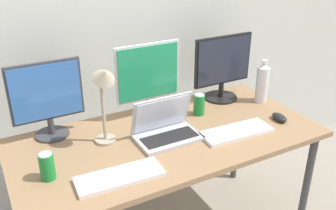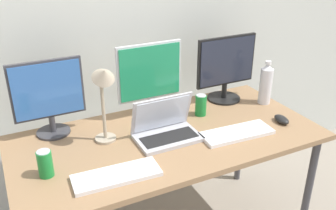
# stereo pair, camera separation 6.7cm
# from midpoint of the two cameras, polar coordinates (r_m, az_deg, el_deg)

# --- Properties ---
(wall_back) EXTENTS (7.00, 0.08, 2.60)m
(wall_back) POSITION_cam_midpoint_polar(r_m,az_deg,el_deg) (2.31, -8.08, 14.16)
(wall_back) COLOR silver
(wall_back) RESTS_ON ground
(work_desk) EXTENTS (1.63, 0.78, 0.74)m
(work_desk) POSITION_cam_midpoint_polar(r_m,az_deg,el_deg) (2.03, -0.95, -6.19)
(work_desk) COLOR #424247
(work_desk) RESTS_ON ground
(monitor_left) EXTENTS (0.37, 0.18, 0.41)m
(monitor_left) POSITION_cam_midpoint_polar(r_m,az_deg,el_deg) (2.01, -18.90, 1.09)
(monitor_left) COLOR #38383D
(monitor_left) RESTS_ON work_desk
(monitor_center) EXTENTS (0.39, 0.18, 0.43)m
(monitor_center) POSITION_cam_midpoint_polar(r_m,az_deg,el_deg) (2.13, -3.96, 4.23)
(monitor_center) COLOR silver
(monitor_center) RESTS_ON work_desk
(monitor_right) EXTENTS (0.40, 0.21, 0.41)m
(monitor_right) POSITION_cam_midpoint_polar(r_m,az_deg,el_deg) (2.37, 7.54, 5.85)
(monitor_right) COLOR black
(monitor_right) RESTS_ON work_desk
(laptop_silver) EXTENTS (0.33, 0.22, 0.22)m
(laptop_silver) POSITION_cam_midpoint_polar(r_m,az_deg,el_deg) (1.96, -1.35, -3.58)
(laptop_silver) COLOR #B7B7BC
(laptop_silver) RESTS_ON work_desk
(keyboard_main) EXTENTS (0.40, 0.16, 0.02)m
(keyboard_main) POSITION_cam_midpoint_polar(r_m,az_deg,el_deg) (1.69, -8.51, -10.77)
(keyboard_main) COLOR white
(keyboard_main) RESTS_ON work_desk
(keyboard_aux) EXTENTS (0.40, 0.17, 0.02)m
(keyboard_aux) POSITION_cam_midpoint_polar(r_m,az_deg,el_deg) (2.04, 9.43, -4.06)
(keyboard_aux) COLOR white
(keyboard_aux) RESTS_ON work_desk
(mouse_by_keyboard) EXTENTS (0.07, 0.11, 0.04)m
(mouse_by_keyboard) POSITION_cam_midpoint_polar(r_m,az_deg,el_deg) (2.22, 15.77, -1.83)
(mouse_by_keyboard) COLOR black
(mouse_by_keyboard) RESTS_ON work_desk
(water_bottle) EXTENTS (0.08, 0.08, 0.28)m
(water_bottle) POSITION_cam_midpoint_polar(r_m,az_deg,el_deg) (2.40, 13.40, 3.34)
(water_bottle) COLOR silver
(water_bottle) RESTS_ON work_desk
(soda_can_near_keyboard) EXTENTS (0.07, 0.07, 0.13)m
(soda_can_near_keyboard) POSITION_cam_midpoint_polar(r_m,az_deg,el_deg) (1.74, -19.03, -8.83)
(soda_can_near_keyboard) COLOR #197F33
(soda_can_near_keyboard) RESTS_ON work_desk
(soda_can_by_laptop) EXTENTS (0.07, 0.07, 0.13)m
(soda_can_by_laptop) POSITION_cam_midpoint_polar(r_m,az_deg,el_deg) (2.20, 3.89, 0.06)
(soda_can_by_laptop) COLOR #197F33
(soda_can_by_laptop) RESTS_ON work_desk
(desk_lamp) EXTENTS (0.11, 0.18, 0.44)m
(desk_lamp) POSITION_cam_midpoint_polar(r_m,az_deg,el_deg) (1.81, -10.71, 2.12)
(desk_lamp) COLOR tan
(desk_lamp) RESTS_ON work_desk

